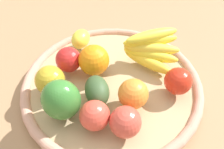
# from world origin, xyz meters

# --- Properties ---
(ground_plane) EXTENTS (2.40, 2.40, 0.00)m
(ground_plane) POSITION_xyz_m (0.00, 0.00, 0.00)
(ground_plane) COLOR #9A7551
(ground_plane) RESTS_ON ground
(basket) EXTENTS (0.48, 0.48, 0.04)m
(basket) POSITION_xyz_m (0.00, 0.00, 0.02)
(basket) COLOR tan
(basket) RESTS_ON ground_plane
(apple_3) EXTENTS (0.10, 0.10, 0.07)m
(apple_3) POSITION_xyz_m (-0.13, -0.10, 0.07)
(apple_3) COLOR red
(apple_3) RESTS_ON basket
(orange_1) EXTENTS (0.10, 0.10, 0.07)m
(orange_1) POSITION_xyz_m (-0.09, 0.01, 0.07)
(orange_1) COLOR orange
(orange_1) RESTS_ON basket
(avocado) EXTENTS (0.10, 0.09, 0.06)m
(avocado) POSITION_xyz_m (-0.02, 0.07, 0.07)
(avocado) COLOR #344D2B
(avocado) RESTS_ON basket
(apple_4) EXTENTS (0.09, 0.09, 0.07)m
(apple_4) POSITION_xyz_m (0.11, 0.06, 0.07)
(apple_4) COLOR red
(apple_4) RESTS_ON basket
(banana_bunch) EXTENTS (0.16, 0.15, 0.09)m
(banana_bunch) POSITION_xyz_m (-0.01, -0.13, 0.08)
(banana_bunch) COLOR yellow
(banana_bunch) RESTS_ON basket
(apple_2) EXTENTS (0.09, 0.09, 0.07)m
(apple_2) POSITION_xyz_m (-0.08, 0.11, 0.07)
(apple_2) COLOR #D44636
(apple_2) RESTS_ON basket
(apple_0) EXTENTS (0.08, 0.08, 0.07)m
(apple_0) POSITION_xyz_m (0.07, 0.14, 0.07)
(apple_0) COLOR #B19623
(apple_0) RESTS_ON basket
(orange_0) EXTENTS (0.09, 0.09, 0.08)m
(orange_0) POSITION_xyz_m (0.06, 0.01, 0.08)
(orange_0) COLOR orange
(orange_0) RESTS_ON basket
(apple_1) EXTENTS (0.09, 0.09, 0.07)m
(apple_1) POSITION_xyz_m (-0.13, 0.08, 0.07)
(apple_1) COLOR #C54537
(apple_1) RESTS_ON basket
(lemon_0) EXTENTS (0.08, 0.09, 0.05)m
(lemon_0) POSITION_xyz_m (0.17, -0.02, 0.06)
(lemon_0) COLOR yellow
(lemon_0) RESTS_ON basket
(bell_pepper) EXTENTS (0.12, 0.12, 0.10)m
(bell_pepper) POSITION_xyz_m (-0.01, 0.15, 0.09)
(bell_pepper) COLOR #35752E
(bell_pepper) RESTS_ON basket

